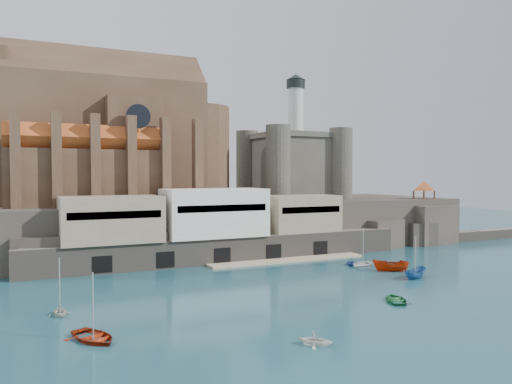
{
  "coord_description": "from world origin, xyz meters",
  "views": [
    {
      "loc": [
        -41.41,
        -60.26,
        15.54
      ],
      "look_at": [
        2.37,
        32.0,
        11.98
      ],
      "focal_mm": 35.0,
      "sensor_mm": 36.0,
      "label": 1
    }
  ],
  "objects": [
    {
      "name": "ground",
      "position": [
        0.0,
        0.0,
        0.0
      ],
      "size": [
        300.0,
        300.0,
        0.0
      ],
      "primitive_type": "plane",
      "color": "#194552",
      "rests_on": "ground"
    },
    {
      "name": "promontory",
      "position": [
        -0.19,
        39.37,
        4.92
      ],
      "size": [
        100.0,
        36.0,
        10.0
      ],
      "color": "#2C2621",
      "rests_on": "ground"
    },
    {
      "name": "quay",
      "position": [
        -10.19,
        23.07,
        6.07
      ],
      "size": [
        70.0,
        12.0,
        13.05
      ],
      "color": "#6C6357",
      "rests_on": "ground"
    },
    {
      "name": "church",
      "position": [
        -24.13,
        41.85,
        22.13
      ],
      "size": [
        47.0,
        25.93,
        30.51
      ],
      "color": "#463020",
      "rests_on": "promontory"
    },
    {
      "name": "castle_keep",
      "position": [
        16.08,
        41.08,
        18.31
      ],
      "size": [
        21.2,
        21.2,
        29.3
      ],
      "color": "#413C33",
      "rests_on": "promontory"
    },
    {
      "name": "rock_outcrop",
      "position": [
        42.0,
        25.84,
        4.02
      ],
      "size": [
        14.5,
        10.5,
        8.7
      ],
      "color": "#2C2621",
      "rests_on": "ground"
    },
    {
      "name": "pavilion",
      "position": [
        42.0,
        26.0,
        12.73
      ],
      "size": [
        6.4,
        6.4,
        5.4
      ],
      "color": "#463020",
      "rests_on": "rock_outcrop"
    },
    {
      "name": "breakwater",
      "position": [
        66.0,
        24.0,
        0.0
      ],
      "size": [
        40.0,
        3.0,
        2.4
      ],
      "primitive_type": "cube",
      "color": "#6C6357",
      "rests_on": "ground"
    },
    {
      "name": "boat_0",
      "position": [
        -35.38,
        -11.93,
        0.0
      ],
      "size": [
        4.42,
        2.72,
        5.97
      ],
      "primitive_type": "imported",
      "rotation": [
        0.0,
        0.0,
        0.38
      ],
      "color": "#98220A",
      "rests_on": "ground"
    },
    {
      "name": "boat_1",
      "position": [
        -17.27,
        -22.0,
        0.0
      ],
      "size": [
        3.12,
        3.1,
        3.16
      ],
      "primitive_type": "imported",
      "rotation": [
        0.0,
        0.0,
        0.77
      ],
      "color": "white",
      "rests_on": "ground"
    },
    {
      "name": "boat_2",
      "position": [
        11.97,
        -3.48,
        0.0
      ],
      "size": [
        2.4,
        2.37,
        4.97
      ],
      "primitive_type": "imported",
      "rotation": [
        0.0,
        0.0,
        1.88
      ],
      "color": "#22528D",
      "rests_on": "ground"
    },
    {
      "name": "boat_3",
      "position": [
        0.14,
        -12.79,
        0.0
      ],
      "size": [
        3.65,
        2.57,
        5.0
      ],
      "primitive_type": "imported",
      "rotation": [
        0.0,
        0.0,
        2.66
      ],
      "color": "#1B672F",
      "rests_on": "ground"
    },
    {
      "name": "boat_4",
      "position": [
        -37.62,
        -1.81,
        0.0
      ],
      "size": [
        2.9,
        1.94,
        3.19
      ],
      "primitive_type": "imported",
      "rotation": [
        0.0,
        0.0,
        3.24
      ],
      "color": "beige",
      "rests_on": "ground"
    },
    {
      "name": "boat_5",
      "position": [
        12.32,
        2.4,
        0.0
      ],
      "size": [
        3.05,
        3.03,
        5.74
      ],
      "primitive_type": "imported",
      "rotation": [
        0.0,
        0.0,
        4.12
      ],
      "color": "#A72905",
      "rests_on": "ground"
    },
    {
      "name": "boat_6",
      "position": [
        10.92,
        7.74,
        0.0
      ],
      "size": [
        2.99,
        4.52,
        6.14
      ],
      "primitive_type": "imported",
      "rotation": [
        0.0,
        0.0,
        5.14
      ],
      "color": "silver",
      "rests_on": "ground"
    },
    {
      "name": "boat_7",
      "position": [
        9.78,
        9.64,
        0.0
      ],
      "size": [
        2.89,
        2.92,
        2.96
      ],
      "primitive_type": "imported",
      "rotation": [
        0.0,
        0.0,
        5.47
      ],
      "color": "#254190",
      "rests_on": "ground"
    }
  ]
}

